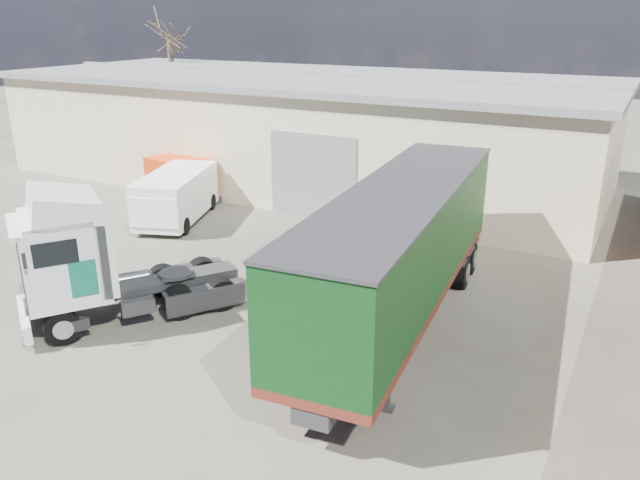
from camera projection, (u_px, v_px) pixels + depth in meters
The scene contains 7 objects.
ground at pixel (203, 325), 17.45m from camera, with size 120.00×120.00×0.00m, color black.
warehouse at pixel (301, 127), 32.45m from camera, with size 30.60×12.60×5.42m.
bare_tree at pixel (168, 19), 39.33m from camera, with size 4.00×4.00×9.60m.
tractor_unit at pixel (94, 265), 17.14m from camera, with size 5.12×6.08×3.99m.
box_trailer at pixel (402, 244), 16.58m from camera, with size 3.62×12.18×3.99m.
panel_van at pixel (175, 198), 25.74m from camera, with size 3.58×5.36×2.03m.
orange_skip at pixel (181, 183), 28.64m from camera, with size 3.54×2.61×2.00m.
Camera 1 is at (10.29, -12.17, 8.18)m, focal length 35.00 mm.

